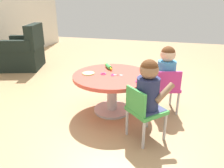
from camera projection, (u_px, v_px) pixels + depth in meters
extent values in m
plane|color=tan|center=(112.00, 111.00, 2.64)|extent=(10.00, 10.00, 0.00)
cylinder|color=silver|center=(112.00, 109.00, 2.63)|extent=(0.44, 0.44, 0.03)
cylinder|color=silver|center=(112.00, 95.00, 2.56)|extent=(0.12, 0.12, 0.43)
cylinder|color=#D84C3F|center=(112.00, 76.00, 2.48)|extent=(0.91, 0.91, 0.04)
cylinder|color=#B7B7BC|center=(165.00, 127.00, 2.04)|extent=(0.03, 0.03, 0.28)
cylinder|color=#B7B7BC|center=(147.00, 115.00, 2.25)|extent=(0.03, 0.03, 0.28)
cylinder|color=#B7B7BC|center=(144.00, 135.00, 1.92)|extent=(0.03, 0.03, 0.28)
cylinder|color=#B7B7BC|center=(127.00, 122.00, 2.12)|extent=(0.03, 0.03, 0.28)
cube|color=green|center=(147.00, 110.00, 2.03)|extent=(0.42, 0.42, 0.04)
cube|color=green|center=(136.00, 101.00, 1.91)|extent=(0.20, 0.21, 0.22)
cube|color=#3F4772|center=(147.00, 110.00, 2.03)|extent=(0.38, 0.38, 0.04)
cylinder|color=navy|center=(148.00, 93.00, 1.96)|extent=(0.21, 0.21, 0.30)
sphere|color=#997051|center=(149.00, 70.00, 1.88)|extent=(0.17, 0.17, 0.17)
sphere|color=#593319|center=(149.00, 68.00, 1.88)|extent=(0.16, 0.16, 0.16)
cylinder|color=#997051|center=(164.00, 93.00, 1.92)|extent=(0.19, 0.19, 0.17)
cylinder|color=#997051|center=(148.00, 85.00, 2.09)|extent=(0.19, 0.19, 0.17)
cylinder|color=#B7B7BC|center=(171.00, 95.00, 2.75)|extent=(0.03, 0.03, 0.28)
cylinder|color=#B7B7BC|center=(151.00, 95.00, 2.73)|extent=(0.03, 0.03, 0.28)
cylinder|color=#B7B7BC|center=(178.00, 104.00, 2.50)|extent=(0.03, 0.03, 0.28)
cylinder|color=#B7B7BC|center=(156.00, 104.00, 2.49)|extent=(0.03, 0.03, 0.28)
cube|color=#CC338C|center=(165.00, 87.00, 2.56)|extent=(0.38, 0.38, 0.04)
cube|color=#CC338C|center=(169.00, 81.00, 2.39)|extent=(0.11, 0.26, 0.22)
cube|color=#3F4772|center=(165.00, 87.00, 2.56)|extent=(0.35, 0.34, 0.04)
cylinder|color=#3F8CCC|center=(166.00, 73.00, 2.50)|extent=(0.21, 0.21, 0.30)
sphere|color=beige|center=(168.00, 54.00, 2.42)|extent=(0.17, 0.17, 0.17)
sphere|color=#593319|center=(168.00, 53.00, 2.41)|extent=(0.16, 0.16, 0.16)
cylinder|color=beige|center=(173.00, 69.00, 2.59)|extent=(0.22, 0.12, 0.17)
cylinder|color=beige|center=(155.00, 69.00, 2.58)|extent=(0.22, 0.12, 0.17)
cube|color=black|center=(22.00, 58.00, 4.24)|extent=(0.88, 0.88, 0.40)
cube|color=black|center=(34.00, 36.00, 4.10)|extent=(0.71, 0.37, 0.45)
cube|color=black|center=(25.00, 40.00, 4.41)|extent=(0.30, 0.60, 0.20)
cube|color=black|center=(14.00, 46.00, 3.86)|extent=(0.30, 0.60, 0.20)
cylinder|color=green|center=(109.00, 67.00, 2.68)|extent=(0.14, 0.12, 0.05)
cylinder|color=yellow|center=(106.00, 65.00, 2.76)|extent=(0.05, 0.04, 0.02)
cylinder|color=yellow|center=(111.00, 69.00, 2.60)|extent=(0.05, 0.04, 0.02)
cube|color=silver|center=(118.00, 75.00, 2.44)|extent=(0.05, 0.11, 0.01)
cube|color=silver|center=(118.00, 75.00, 2.44)|extent=(0.02, 0.11, 0.01)
torus|color=#D83F99|center=(112.00, 75.00, 2.43)|extent=(0.04, 0.04, 0.01)
torus|color=#D83F99|center=(113.00, 74.00, 2.47)|extent=(0.04, 0.04, 0.01)
cylinder|color=#B2E58C|center=(88.00, 73.00, 2.49)|extent=(0.14, 0.14, 0.01)
torus|color=#3F99D8|center=(142.00, 76.00, 2.42)|extent=(0.06, 0.06, 0.01)
torus|color=#D83FA5|center=(138.00, 82.00, 2.24)|extent=(0.07, 0.07, 0.01)
torus|color=#D83FA5|center=(103.00, 74.00, 2.48)|extent=(0.06, 0.06, 0.01)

